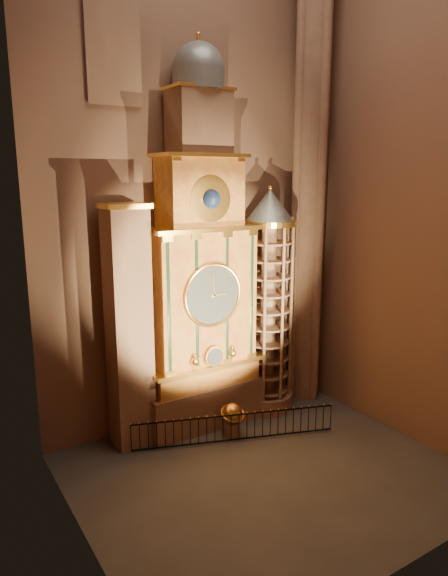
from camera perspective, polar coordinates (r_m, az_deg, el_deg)
floor at (r=21.08m, az=4.76°, el=-19.90°), size 14.00×14.00×0.00m
wall_back at (r=22.86m, az=-4.00°, el=11.77°), size 22.00×0.00×22.00m
wall_left at (r=14.63m, az=-17.30°, el=10.86°), size 0.00×22.00×22.00m
wall_right at (r=22.77m, az=19.78°, el=11.08°), size 0.00×22.00×22.00m
astronomical_clock at (r=22.43m, az=-2.58°, el=0.64°), size 5.60×2.41×16.70m
portrait_tower at (r=21.39m, az=-10.51°, el=-4.37°), size 1.80×1.60×10.20m
stair_turret at (r=24.42m, az=4.92°, el=-1.80°), size 2.50×2.50×10.80m
gothic_pier at (r=25.55m, az=9.50°, el=11.70°), size 2.04×2.04×22.00m
stained_glass_window at (r=22.07m, az=-12.28°, el=25.92°), size 2.20×0.14×5.20m
celestial_globe at (r=23.09m, az=0.97°, el=-14.14°), size 1.06×1.00×1.54m
iron_railing at (r=22.82m, az=1.23°, el=-15.25°), size 8.29×3.06×1.21m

